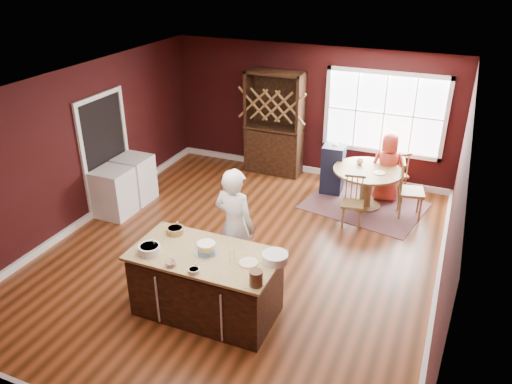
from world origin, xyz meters
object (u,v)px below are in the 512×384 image
at_px(dryer, 135,179).
at_px(high_chair, 333,168).
at_px(dining_table, 367,180).
at_px(seated_woman, 388,167).
at_px(chair_north, 395,173).
at_px(hutch, 274,123).
at_px(chair_south, 353,202).
at_px(toddler, 333,154).
at_px(baker, 235,227).
at_px(kitchen_island, 206,285).
at_px(washer, 114,193).
at_px(layer_cake, 206,248).
at_px(chair_east, 412,189).

bearing_deg(dryer, high_chair, 28.21).
height_order(dining_table, seated_woman, seated_woman).
xyz_separation_m(chair_north, seated_woman, (-0.13, -0.27, 0.20)).
distance_m(seated_woman, hutch, 2.53).
bearing_deg(chair_south, toddler, 111.05).
relative_size(baker, seated_woman, 1.32).
distance_m(chair_north, seated_woman, 0.36).
bearing_deg(chair_north, kitchen_island, 31.04).
xyz_separation_m(kitchen_island, toddler, (0.56, 4.20, 0.37)).
height_order(baker, chair_north, baker).
height_order(dining_table, dryer, dryer).
bearing_deg(washer, dryer, 90.00).
xyz_separation_m(baker, dryer, (-2.85, 1.59, -0.44)).
bearing_deg(dryer, chair_south, 9.18).
relative_size(baker, chair_north, 1.88).
distance_m(seated_woman, washer, 5.09).
bearing_deg(dryer, layer_cake, -39.96).
bearing_deg(baker, chair_south, -108.92).
relative_size(dining_table, chair_south, 1.40).
height_order(seated_woman, high_chair, seated_woman).
distance_m(dining_table, washer, 4.62).
bearing_deg(hutch, dining_table, -21.38).
distance_m(toddler, dryer, 3.84).
xyz_separation_m(chair_east, chair_north, (-0.40, 0.78, -0.07)).
bearing_deg(chair_south, baker, -127.36).
bearing_deg(toddler, hutch, 160.61).
xyz_separation_m(layer_cake, toddler, (0.56, 4.16, -0.18)).
height_order(baker, seated_woman, baker).
relative_size(dining_table, layer_cake, 3.82).
bearing_deg(high_chair, chair_south, -63.76).
height_order(dining_table, chair_south, chair_south).
distance_m(dining_table, chair_north, 0.82).
distance_m(layer_cake, toddler, 4.20).
bearing_deg(baker, dining_table, -103.59).
distance_m(baker, dryer, 3.30).
height_order(seated_woman, dryer, seated_woman).
relative_size(kitchen_island, chair_east, 1.76).
height_order(chair_south, washer, chair_south).
relative_size(baker, layer_cake, 5.38).
distance_m(chair_east, high_chair, 1.62).
height_order(dining_table, layer_cake, layer_cake).
bearing_deg(layer_cake, hutch, 100.48).
bearing_deg(baker, dryer, -20.10).
xyz_separation_m(dining_table, seated_woman, (0.29, 0.43, 0.14)).
bearing_deg(toddler, layer_cake, -97.63).
height_order(baker, chair_east, baker).
distance_m(baker, hutch, 4.00).
bearing_deg(layer_cake, high_chair, 82.30).
bearing_deg(dining_table, hutch, 158.62).
bearing_deg(seated_woman, baker, 54.93).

